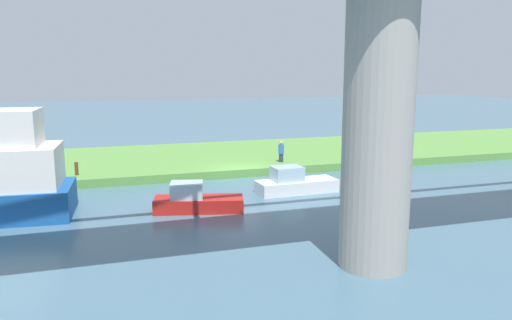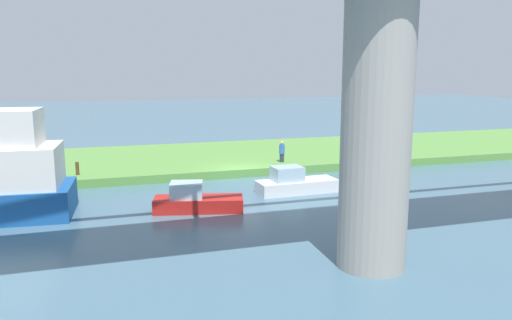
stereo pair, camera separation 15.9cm
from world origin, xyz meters
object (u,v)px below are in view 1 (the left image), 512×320
at_px(bridge_pylon, 378,122).
at_px(person_on_bank, 281,151).
at_px(mooring_post, 76,169).
at_px(skiff_small, 196,201).
at_px(motorboat_white, 294,183).

xyz_separation_m(bridge_pylon, person_on_bank, (-2.93, -16.17, -3.61)).
xyz_separation_m(mooring_post, skiff_small, (-5.34, 7.66, -0.39)).
xyz_separation_m(bridge_pylon, motorboat_white, (-1.38, -10.16, -4.30)).
distance_m(mooring_post, skiff_small, 9.35).
xyz_separation_m(skiff_small, motorboat_white, (-5.67, -1.85, 0.03)).
bearing_deg(person_on_bank, motorboat_white, 75.59).
distance_m(person_on_bank, skiff_small, 10.69).
relative_size(bridge_pylon, person_on_bank, 6.93).
xyz_separation_m(person_on_bank, motorboat_white, (1.54, 6.01, -0.69)).
bearing_deg(mooring_post, skiff_small, 124.88).
distance_m(bridge_pylon, motorboat_white, 11.12).
bearing_deg(bridge_pylon, motorboat_white, -97.76).
bearing_deg(bridge_pylon, person_on_bank, -100.27).
height_order(person_on_bank, mooring_post, person_on_bank).
height_order(bridge_pylon, skiff_small, bridge_pylon).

